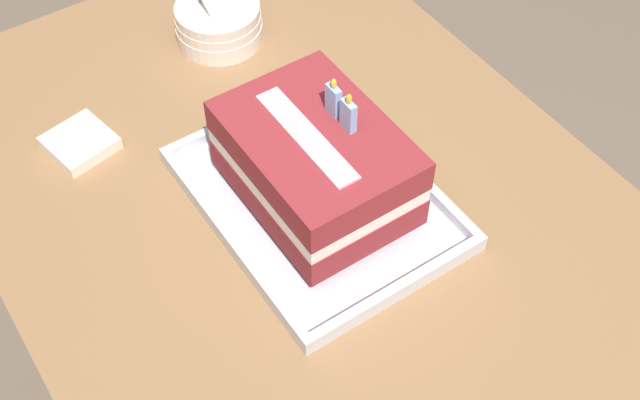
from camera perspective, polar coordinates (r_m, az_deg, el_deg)
dining_table at (r=1.12m, az=0.24°, el=-5.44°), size 1.17×0.74×0.77m
foil_tray at (r=1.05m, az=-0.26°, el=-0.00°), size 0.35×0.26×0.02m
birthday_cake at (r=0.99m, az=-0.27°, el=2.58°), size 0.23×0.17×0.16m
bowl_stack at (r=1.27m, az=-6.96°, el=11.98°), size 0.13×0.13×0.11m
napkin_pile at (r=1.16m, az=-16.13°, el=3.79°), size 0.09×0.09×0.02m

